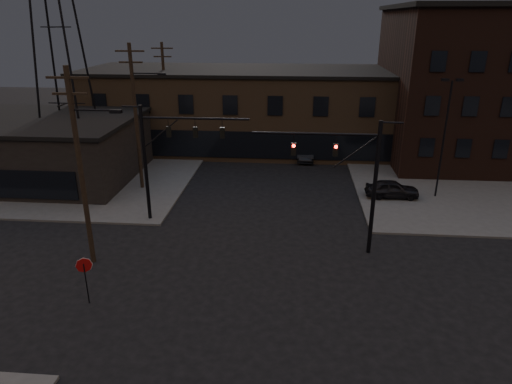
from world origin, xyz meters
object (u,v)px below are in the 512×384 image
Objects in this scene: parked_car_lot_a at (392,189)px; parked_car_lot_b at (422,152)px; traffic_signal_far at (163,151)px; stop_sign at (85,270)px; car_crossing at (306,152)px; traffic_signal_near at (355,174)px.

parked_car_lot_b is at bearing -25.23° from parked_car_lot_a.
parked_car_lot_b is (21.25, 16.48, -4.18)m from traffic_signal_far.
parked_car_lot_a is at bearing 41.39° from stop_sign.
parked_car_lot_a is at bearing -56.20° from car_crossing.
traffic_signal_near is 22.36m from parked_car_lot_b.
parked_car_lot_a is (16.23, 5.45, -4.18)m from traffic_signal_far.
stop_sign is at bearing 142.83° from parked_car_lot_b.
stop_sign is at bearing -112.24° from car_crossing.
car_crossing is (-6.50, 10.12, -0.09)m from parked_car_lot_a.
traffic_signal_near is 10.69m from parked_car_lot_a.
parked_car_lot_a is 12.11m from parked_car_lot_b.
car_crossing is at bearing 97.00° from traffic_signal_near.
traffic_signal_far is at bearing 131.04° from parked_car_lot_b.
traffic_signal_far is at bearing -120.93° from car_crossing.
traffic_signal_far reaches higher than parked_car_lot_a.
car_crossing is (11.02, 25.55, -1.10)m from stop_sign.
traffic_signal_far is 1.77× the size of car_crossing.
stop_sign is 0.61× the size of parked_car_lot_a.
stop_sign is at bearing 130.64° from parked_car_lot_a.
stop_sign is 0.55× the size of car_crossing.
traffic_signal_near is 1.77× the size of car_crossing.
traffic_signal_near is at bearing -16.17° from traffic_signal_far.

